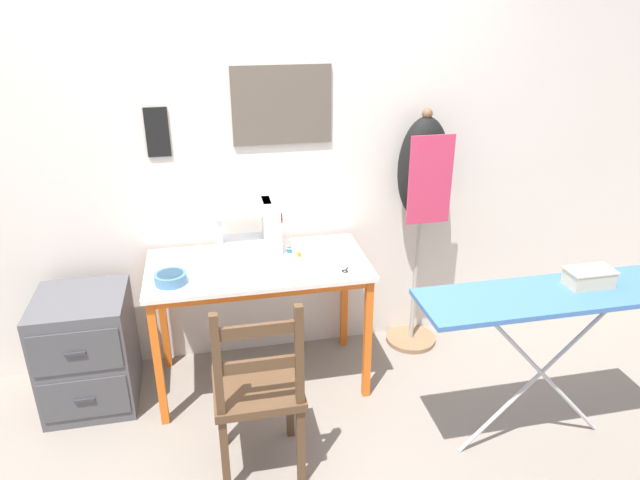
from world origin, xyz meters
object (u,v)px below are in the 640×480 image
dress_form (422,184)px  thread_spool_near_machine (289,250)px  thread_spool_mid_table (299,254)px  wooden_chair (258,391)px  storage_box (589,277)px  filing_cabinet (88,350)px  scissors (347,269)px  sewing_machine (252,228)px  ironing_board (555,301)px  fabric_bowl (171,278)px

dress_form → thread_spool_near_machine: bearing=-172.7°
thread_spool_mid_table → wooden_chair: wooden_chair is taller
thread_spool_mid_table → storage_box: bearing=-32.8°
filing_cabinet → thread_spool_mid_table: bearing=0.9°
scissors → dress_form: size_ratio=0.08×
thread_spool_mid_table → sewing_machine: bearing=154.6°
sewing_machine → ironing_board: (1.28, -0.93, -0.09)m
wooden_chair → ironing_board: bearing=-4.2°
wooden_chair → filing_cabinet: bearing=140.8°
fabric_bowl → thread_spool_mid_table: 0.71m
sewing_machine → ironing_board: sewing_machine is taller
thread_spool_mid_table → filing_cabinet: 1.26m
thread_spool_mid_table → ironing_board: bearing=-38.1°
scissors → storage_box: bearing=-30.1°
thread_spool_mid_table → ironing_board: 1.32m
thread_spool_near_machine → wooden_chair: 0.89m
wooden_chair → fabric_bowl: bearing=124.2°
fabric_bowl → ironing_board: size_ratio=0.13×
ironing_board → storage_box: (0.18, 0.03, 0.09)m
fabric_bowl → storage_box: size_ratio=0.75×
filing_cabinet → dress_form: size_ratio=0.43×
scissors → ironing_board: ironing_board is taller
thread_spool_near_machine → dress_form: bearing=7.3°
fabric_bowl → wooden_chair: (0.37, -0.54, -0.34)m
sewing_machine → wooden_chair: size_ratio=0.39×
ironing_board → wooden_chair: bearing=175.8°
wooden_chair → dress_form: bearing=39.2°
thread_spool_near_machine → wooden_chair: (-0.27, -0.78, -0.32)m
sewing_machine → scissors: (0.46, -0.32, -0.14)m
ironing_board → thread_spool_mid_table: bearing=141.9°
dress_form → ironing_board: 1.06m
fabric_bowl → ironing_board: 1.84m
thread_spool_near_machine → thread_spool_mid_table: (0.04, -0.06, -0.00)m
filing_cabinet → scissors: bearing=-7.7°
thread_spool_mid_table → scissors: bearing=-43.3°
scissors → filing_cabinet: scissors is taller
storage_box → filing_cabinet: bearing=162.2°
thread_spool_near_machine → filing_cabinet: (-1.13, -0.08, -0.45)m
storage_box → ironing_board: bearing=-170.5°
sewing_machine → thread_spool_near_machine: size_ratio=10.00×
sewing_machine → fabric_bowl: sewing_machine is taller
wooden_chair → storage_box: 1.60m
scissors → fabric_bowl: bearing=178.1°
sewing_machine → storage_box: size_ratio=1.71×
dress_form → filing_cabinet: bearing=-174.6°
fabric_bowl → filing_cabinet: fabric_bowl is taller
thread_spool_near_machine → dress_form: size_ratio=0.02×
scissors → thread_spool_mid_table: (-0.22, 0.21, 0.01)m
scissors → wooden_chair: (-0.54, -0.51, -0.31)m
scissors → ironing_board: size_ratio=0.10×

